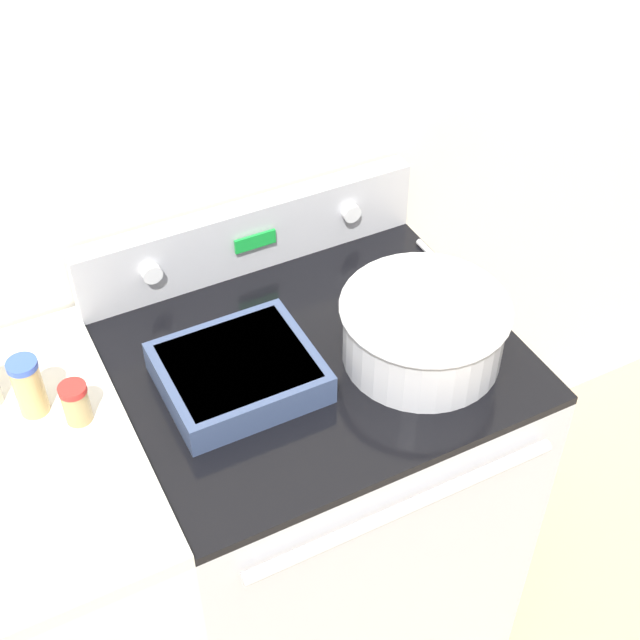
% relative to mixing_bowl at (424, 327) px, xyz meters
% --- Properties ---
extents(kitchen_wall, '(8.00, 0.05, 2.50)m').
position_rel_mixing_bowl_xyz_m(kitchen_wall, '(-0.17, 0.46, 0.22)').
color(kitchen_wall, silver).
rests_on(kitchen_wall, ground_plane).
extents(stove_range, '(0.74, 0.68, 0.95)m').
position_rel_mixing_bowl_xyz_m(stove_range, '(-0.17, 0.10, -0.55)').
color(stove_range, '#BCBCC1').
rests_on(stove_range, ground_plane).
extents(control_panel, '(0.74, 0.07, 0.15)m').
position_rel_mixing_bowl_xyz_m(control_panel, '(-0.17, 0.40, 0.00)').
color(control_panel, '#BCBCC1').
rests_on(control_panel, stove_range).
extents(side_counter, '(0.55, 0.65, 0.96)m').
position_rel_mixing_bowl_xyz_m(side_counter, '(-0.82, 0.10, -0.54)').
color(side_counter, silver).
rests_on(side_counter, ground_plane).
extents(mixing_bowl, '(0.32, 0.32, 0.13)m').
position_rel_mixing_bowl_xyz_m(mixing_bowl, '(0.00, 0.00, 0.00)').
color(mixing_bowl, silver).
rests_on(mixing_bowl, stove_range).
extents(casserole_dish, '(0.28, 0.24, 0.06)m').
position_rel_mixing_bowl_xyz_m(casserole_dish, '(-0.33, 0.09, -0.04)').
color(casserole_dish, '#38476B').
rests_on(casserole_dish, stove_range).
extents(ladle, '(0.06, 0.26, 0.06)m').
position_rel_mixing_bowl_xyz_m(ladle, '(0.18, 0.08, -0.04)').
color(ladle, '#B7B7B7').
rests_on(ladle, stove_range).
extents(spice_jar_red_cap, '(0.05, 0.05, 0.08)m').
position_rel_mixing_bowl_xyz_m(spice_jar_red_cap, '(-0.62, 0.13, -0.02)').
color(spice_jar_red_cap, tan).
rests_on(spice_jar_red_cap, side_counter).
extents(spice_jar_blue_cap, '(0.05, 0.05, 0.12)m').
position_rel_mixing_bowl_xyz_m(spice_jar_blue_cap, '(-0.68, 0.18, -0.00)').
color(spice_jar_blue_cap, tan).
rests_on(spice_jar_blue_cap, side_counter).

